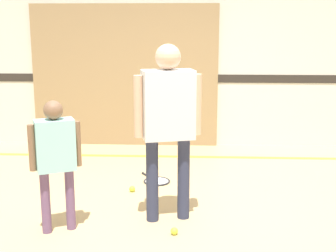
# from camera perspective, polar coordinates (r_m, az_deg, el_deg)

# --- Properties ---
(ground_plane) EXTENTS (16.00, 16.00, 0.00)m
(ground_plane) POSITION_cam_1_polar(r_m,az_deg,el_deg) (4.67, 1.45, -10.56)
(ground_plane) COLOR tan
(wall_back) EXTENTS (16.00, 0.07, 3.20)m
(wall_back) POSITION_cam_1_polar(r_m,az_deg,el_deg) (7.03, 2.06, 10.48)
(wall_back) COLOR silver
(wall_back) RESTS_ON ground_plane
(wall_panel) EXTENTS (2.79, 0.05, 2.12)m
(wall_panel) POSITION_cam_1_polar(r_m,az_deg,el_deg) (7.08, -5.29, 6.09)
(wall_panel) COLOR #9E7F56
(wall_panel) RESTS_ON ground_plane
(floor_stripe) EXTENTS (14.40, 0.10, 0.01)m
(floor_stripe) POSITION_cam_1_polar(r_m,az_deg,el_deg) (6.57, 1.87, -3.74)
(floor_stripe) COLOR yellow
(floor_stripe) RESTS_ON ground_plane
(person_instructor) EXTENTS (0.61, 0.36, 1.65)m
(person_instructor) POSITION_cam_1_polar(r_m,az_deg,el_deg) (4.24, 0.00, 1.49)
(person_instructor) COLOR #2D334C
(person_instructor) RESTS_ON ground_plane
(person_student_left) EXTENTS (0.41, 0.30, 1.18)m
(person_student_left) POSITION_cam_1_polar(r_m,az_deg,el_deg) (4.17, -13.56, -3.09)
(person_student_left) COLOR #6B4C70
(person_student_left) RESTS_ON ground_plane
(racket_spare_on_floor) EXTENTS (0.44, 0.53, 0.03)m
(racket_spare_on_floor) POSITION_cam_1_polar(r_m,az_deg,el_deg) (5.55, -1.45, -6.70)
(racket_spare_on_floor) COLOR #28282D
(racket_spare_on_floor) RESTS_ON ground_plane
(tennis_ball_near_instructor) EXTENTS (0.07, 0.07, 0.07)m
(tennis_ball_near_instructor) POSITION_cam_1_polar(r_m,az_deg,el_deg) (4.22, 0.77, -12.69)
(tennis_ball_near_instructor) COLOR #CCE038
(tennis_ball_near_instructor) RESTS_ON ground_plane
(tennis_ball_by_spare_racket) EXTENTS (0.07, 0.07, 0.07)m
(tennis_ball_by_spare_racket) POSITION_cam_1_polar(r_m,az_deg,el_deg) (5.74, 1.64, -5.79)
(tennis_ball_by_spare_racket) COLOR #CCE038
(tennis_ball_by_spare_racket) RESTS_ON ground_plane
(tennis_ball_stray_left) EXTENTS (0.07, 0.07, 0.07)m
(tennis_ball_stray_left) POSITION_cam_1_polar(r_m,az_deg,el_deg) (5.24, -4.39, -7.65)
(tennis_ball_stray_left) COLOR #CCE038
(tennis_ball_stray_left) RESTS_ON ground_plane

